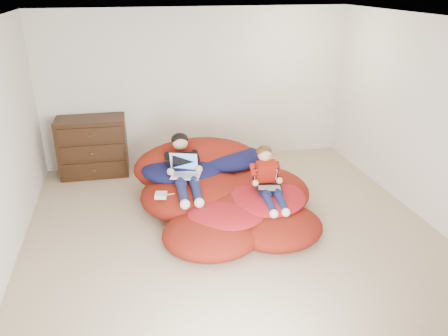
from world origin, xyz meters
TOP-DOWN VIEW (x-y plane):
  - room_shell at (0.00, 0.00)m, footprint 5.10×5.10m
  - dresser at (-1.72, 2.22)m, footprint 1.05×0.60m
  - beanbag_pile at (0.00, 0.62)m, footprint 2.35×2.38m
  - cream_pillow at (-0.50, 1.31)m, footprint 0.44×0.28m
  - older_boy at (-0.49, 0.76)m, footprint 0.31×1.17m
  - younger_boy at (0.49, 0.22)m, footprint 0.27×0.82m
  - laptop_white at (-0.49, 0.65)m, footprint 0.42×0.43m
  - laptop_black at (0.49, 0.22)m, footprint 0.36×0.38m
  - power_adapter at (-0.83, 0.40)m, footprint 0.17×0.17m

SIDE VIEW (x-z plane):
  - room_shell at x=0.00m, z-range -1.17..1.60m
  - beanbag_pile at x=0.00m, z-range -0.17..0.70m
  - power_adapter at x=-0.83m, z-range 0.39..0.45m
  - dresser at x=-1.72m, z-range 0.00..0.93m
  - laptop_black at x=0.49m, z-range 0.44..0.66m
  - younger_boy at x=0.49m, z-range 0.29..0.94m
  - cream_pillow at x=-0.50m, z-range 0.48..0.76m
  - laptop_white at x=-0.49m, z-range 0.50..0.76m
  - older_boy at x=-0.49m, z-range 0.34..0.95m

